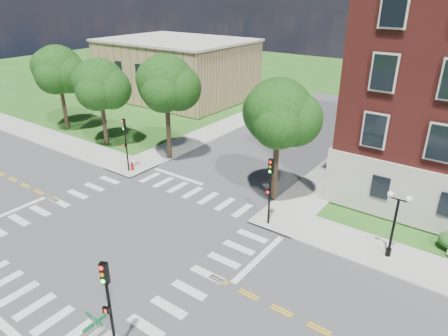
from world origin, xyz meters
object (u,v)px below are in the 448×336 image
Objects in this scene: traffic_signal_se at (108,297)px; street_sign_pole at (97,334)px; traffic_signal_nw at (125,138)px; fire_hydrant at (132,166)px; traffic_signal_ne at (270,183)px; twin_lamp_west at (395,221)px.

traffic_signal_se is 1.43m from street_sign_pole.
traffic_signal_nw is 6.40× the size of fire_hydrant.
twin_lamp_west is (7.74, 1.10, -0.66)m from traffic_signal_ne.
twin_lamp_west is (22.20, 0.82, -0.66)m from traffic_signal_nw.
traffic_signal_se is 1.00× the size of traffic_signal_nw.
traffic_signal_se and traffic_signal_nw have the same top height.
twin_lamp_west is at bearing 64.40° from street_sign_pole.
fire_hydrant is at bearing 135.79° from traffic_signal_se.
street_sign_pole is at bearing -88.56° from traffic_signal_ne.
twin_lamp_west is at bearing 2.11° from traffic_signal_nw.
traffic_signal_nw is at bearing 178.87° from traffic_signal_ne.
street_sign_pole is (-7.38, -15.40, -0.21)m from twin_lamp_west.
traffic_signal_se reaches higher than twin_lamp_west.
traffic_signal_nw reaches higher than fire_hydrant.
traffic_signal_nw is 20.81m from street_sign_pole.
street_sign_pole is at bearing -45.40° from fire_hydrant.
traffic_signal_ne is 6.40× the size of fire_hydrant.
fire_hydrant is (-14.37, 0.64, -2.72)m from traffic_signal_ne.
traffic_signal_nw is 1.13× the size of twin_lamp_west.
traffic_signal_ne and traffic_signal_nw have the same top height.
street_sign_pole is (0.45, -1.04, -0.88)m from traffic_signal_se.
traffic_signal_ne is 14.33m from street_sign_pole.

